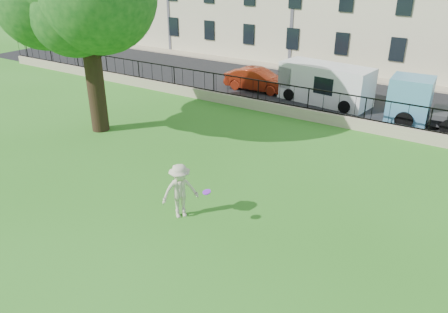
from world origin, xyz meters
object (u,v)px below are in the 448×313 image
Objects in this scene: man at (180,191)px; red_sedan at (258,80)px; white_van at (325,84)px; frisbee at (207,192)px.

red_sedan is at bearing 56.02° from man.
red_sedan is 4.53m from white_van.
frisbee is 15.87m from red_sedan.
man is 0.36× the size of white_van.
red_sedan is (-6.16, 14.62, -0.53)m from frisbee.
white_van is (4.51, 0.00, 0.41)m from red_sedan.
man is 15.50m from red_sedan.
white_van reaches higher than frisbee.
red_sedan is at bearing 112.84° from frisbee.
white_van is at bearing 39.09° from man.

